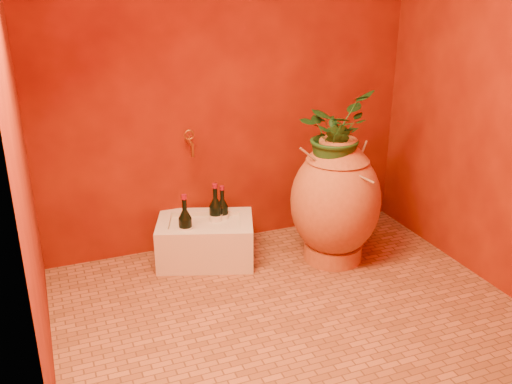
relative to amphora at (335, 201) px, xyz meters
name	(u,v)px	position (x,y,z in m)	size (l,w,h in m)	color
floor	(290,311)	(-0.52, -0.47, -0.41)	(2.50, 2.50, 0.00)	#965531
wall_back	(228,58)	(-0.52, 0.53, 0.84)	(2.50, 0.02, 2.50)	#570E05
wall_left	(13,110)	(-1.77, -0.47, 0.84)	(0.02, 2.00, 2.50)	#570E05
wall_right	(502,71)	(0.73, -0.47, 0.84)	(0.02, 2.00, 2.50)	#570E05
amphora	(335,201)	(0.00, 0.00, 0.00)	(0.66, 0.66, 0.82)	#AF6131
stone_basin	(206,241)	(-0.78, 0.28, -0.27)	(0.70, 0.60, 0.28)	beige
wine_bottle_a	(216,217)	(-0.69, 0.31, -0.13)	(0.09, 0.09, 0.35)	black
wine_bottle_b	(186,229)	(-0.92, 0.21, -0.13)	(0.09, 0.09, 0.35)	black
wine_bottle_c	(223,216)	(-0.64, 0.33, -0.14)	(0.08, 0.08, 0.32)	black
wall_tap	(190,141)	(-0.81, 0.45, 0.35)	(0.07, 0.14, 0.16)	#9F6924
plant_main	(335,133)	(-0.02, 0.02, 0.44)	(0.45, 0.39, 0.50)	#1A4819
plant_side	(334,149)	(-0.05, -0.04, 0.36)	(0.18, 0.14, 0.33)	#1A4819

